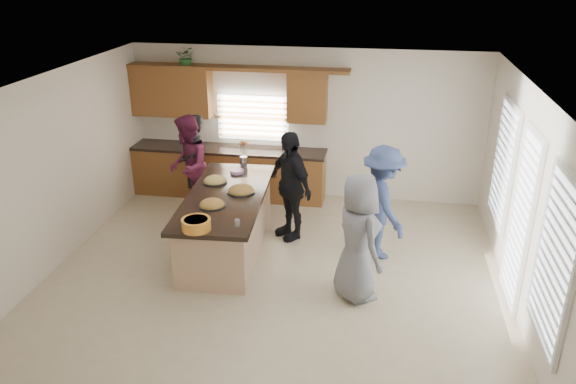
% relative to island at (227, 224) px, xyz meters
% --- Properties ---
extents(floor, '(6.50, 6.50, 0.00)m').
position_rel_island_xyz_m(floor, '(0.87, -0.55, -0.45)').
color(floor, beige).
rests_on(floor, ground).
extents(room_shell, '(6.52, 6.02, 2.81)m').
position_rel_island_xyz_m(room_shell, '(0.87, -0.55, 1.45)').
color(room_shell, silver).
rests_on(room_shell, ground).
extents(back_cabinetry, '(4.08, 0.66, 2.46)m').
position_rel_island_xyz_m(back_cabinetry, '(-0.59, 2.18, 0.46)').
color(back_cabinetry, brown).
rests_on(back_cabinetry, ground).
extents(right_wall_glazing, '(0.06, 4.00, 2.25)m').
position_rel_island_xyz_m(right_wall_glazing, '(4.09, -0.68, 0.89)').
color(right_wall_glazing, white).
rests_on(right_wall_glazing, ground).
extents(island, '(1.32, 2.77, 0.95)m').
position_rel_island_xyz_m(island, '(0.00, 0.00, 0.00)').
color(island, tan).
rests_on(island, ground).
extents(platter_front, '(0.39, 0.39, 0.16)m').
position_rel_island_xyz_m(platter_front, '(-0.08, -0.45, 0.52)').
color(platter_front, black).
rests_on(platter_front, island).
extents(platter_mid, '(0.43, 0.43, 0.17)m').
position_rel_island_xyz_m(platter_mid, '(0.21, 0.12, 0.53)').
color(platter_mid, black).
rests_on(platter_mid, island).
extents(platter_back, '(0.39, 0.39, 0.16)m').
position_rel_island_xyz_m(platter_back, '(-0.30, 0.44, 0.52)').
color(platter_back, black).
rests_on(platter_back, island).
extents(salad_bowl, '(0.39, 0.39, 0.15)m').
position_rel_island_xyz_m(salad_bowl, '(-0.06, -1.20, 0.58)').
color(salad_bowl, orange).
rests_on(salad_bowl, island).
extents(clear_cup, '(0.07, 0.07, 0.10)m').
position_rel_island_xyz_m(clear_cup, '(0.45, -1.01, 0.55)').
color(clear_cup, white).
rests_on(clear_cup, island).
extents(plate_stack, '(0.23, 0.23, 0.05)m').
position_rel_island_xyz_m(plate_stack, '(-0.06, 0.92, 0.52)').
color(plate_stack, '#C999DF').
rests_on(plate_stack, island).
extents(flower_vase, '(0.14, 0.14, 0.45)m').
position_rel_island_xyz_m(flower_vase, '(-0.02, 1.23, 0.73)').
color(flower_vase, silver).
rests_on(flower_vase, island).
extents(potted_plant, '(0.37, 0.33, 0.39)m').
position_rel_island_xyz_m(potted_plant, '(-1.29, 2.27, 2.14)').
color(potted_plant, '#2C6F2E').
rests_on(potted_plant, back_cabinetry).
extents(woman_left_back, '(0.60, 0.75, 1.78)m').
position_rel_island_xyz_m(woman_left_back, '(-0.95, 1.34, 0.44)').
color(woman_left_back, black).
rests_on(woman_left_back, ground).
extents(woman_left_mid, '(0.89, 1.03, 1.82)m').
position_rel_island_xyz_m(woman_left_mid, '(-0.99, 1.16, 0.46)').
color(woman_left_mid, maroon).
rests_on(woman_left_mid, ground).
extents(woman_left_front, '(1.04, 1.07, 1.80)m').
position_rel_island_xyz_m(woman_left_front, '(0.88, 0.65, 0.45)').
color(woman_left_front, black).
rests_on(woman_left_front, ground).
extents(woman_right_back, '(1.10, 1.31, 1.76)m').
position_rel_island_xyz_m(woman_right_back, '(2.35, 0.25, 0.43)').
color(woman_right_back, '#344573').
rests_on(woman_right_back, ground).
extents(woman_right_front, '(0.94, 1.03, 1.77)m').
position_rel_island_xyz_m(woman_right_front, '(2.05, -0.95, 0.43)').
color(woman_right_front, slate).
rests_on(woman_right_front, ground).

